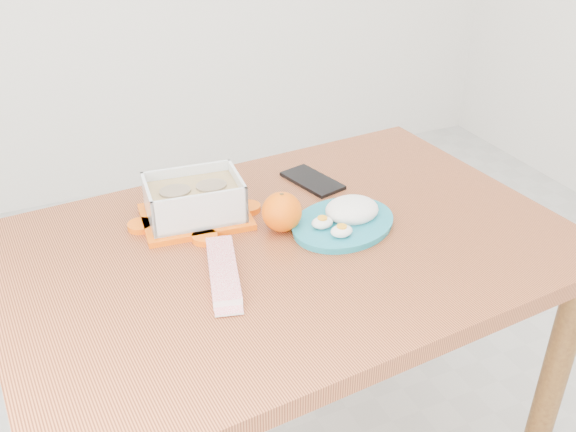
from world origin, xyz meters
name	(u,v)px	position (x,y,z in m)	size (l,w,h in m)	color
dining_table	(288,283)	(-0.16, -0.06, 0.64)	(1.20, 0.85, 0.75)	#AF5B31
food_container	(194,200)	(-0.31, 0.10, 0.80)	(0.24, 0.19, 0.10)	#FD5F07
orange_fruit	(282,212)	(-0.16, -0.01, 0.79)	(0.08, 0.08, 0.08)	#FF6405
rice_plate	(346,217)	(-0.03, -0.05, 0.77)	(0.30, 0.30, 0.06)	teal
candy_bar	(223,270)	(-0.32, -0.12, 0.76)	(0.21, 0.05, 0.02)	red
smartphone	(312,181)	(0.00, 0.15, 0.75)	(0.08, 0.15, 0.01)	black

